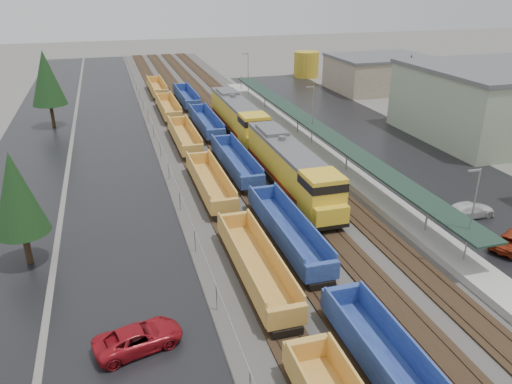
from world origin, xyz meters
TOP-DOWN VIEW (x-y plane):
  - ballast_strip at (0.00, 60.00)m, footprint 20.00×160.00m
  - trackbed at (-0.00, 60.00)m, footprint 14.60×160.00m
  - west_parking_lot at (-15.00, 60.00)m, footprint 10.00×160.00m
  - west_road at (-25.00, 60.00)m, footprint 9.00×160.00m
  - east_commuter_lot at (19.00, 50.00)m, footprint 16.00×100.00m
  - station_platform at (9.50, 50.01)m, footprint 3.00×80.00m
  - chainlink_fence at (-9.50, 58.44)m, footprint 0.08×160.04m
  - distant_hills at (44.79, 210.68)m, footprint 301.00×140.00m
  - tree_west_near at (-22.00, 30.00)m, footprint 3.96×3.96m
  - tree_west_far at (-23.00, 70.00)m, footprint 4.84×4.84m
  - tree_east at (28.00, 58.00)m, footprint 4.40×4.40m
  - locomotive_lead at (2.00, 37.32)m, footprint 3.30×21.76m
  - locomotive_trail at (2.00, 58.32)m, footprint 3.30×21.76m
  - well_string_yellow at (-6.00, 39.20)m, footprint 2.59×111.85m
  - well_string_blue at (-2.00, 35.90)m, footprint 2.58×100.57m
  - storage_tank at (27.46, 96.85)m, footprint 5.43×5.43m
  - parked_car_west_c at (-14.68, 17.82)m, footprint 3.59×5.63m
  - parked_car_east_c at (15.70, 27.21)m, footprint 2.04×4.78m

SIDE VIEW (x-z plane):
  - distant_hills at x=44.79m, z-range -12.60..12.60m
  - west_parking_lot at x=-15.00m, z-range 0.00..0.02m
  - west_road at x=-25.00m, z-range 0.00..0.02m
  - east_commuter_lot at x=19.00m, z-range 0.00..0.02m
  - ballast_strip at x=0.00m, z-range 0.00..0.08m
  - trackbed at x=0.00m, z-range 0.05..0.27m
  - parked_car_east_c at x=15.70m, z-range 0.00..1.37m
  - parked_car_west_c at x=-14.68m, z-range 0.00..1.45m
  - station_platform at x=9.50m, z-range -3.27..4.73m
  - well_string_blue at x=-2.00m, z-range 0.01..2.29m
  - well_string_yellow at x=-6.00m, z-range 0.00..2.30m
  - chainlink_fence at x=-9.50m, z-range 0.60..2.62m
  - locomotive_lead at x=2.00m, z-range 0.14..5.06m
  - locomotive_trail at x=2.00m, z-range 0.14..5.06m
  - storage_tank at x=27.46m, z-range 0.00..5.43m
  - tree_west_near at x=-22.00m, z-range 1.32..10.32m
  - tree_east at x=28.00m, z-range 1.47..11.47m
  - tree_west_far at x=-23.00m, z-range 1.62..12.62m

